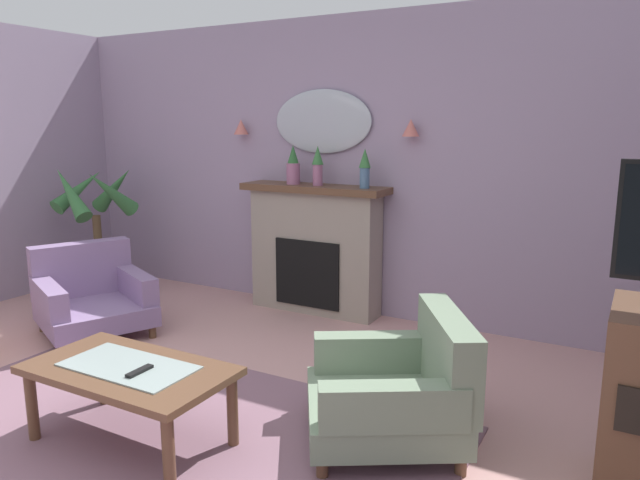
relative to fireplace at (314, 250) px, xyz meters
The scene contains 14 objects.
wall_back 0.83m from the fireplace, 34.97° to the left, with size 7.24×0.10×2.61m, color #9E8CA8.
patterned_rug 2.67m from the fireplace, 83.04° to the right, with size 3.20×2.40×0.01m, color #7F5B6B.
fireplace is the anchor object (origin of this frame).
mantel_vase_centre 0.77m from the fireplace, behind, with size 0.12×0.12×0.35m.
mantel_vase_right 0.78m from the fireplace, 29.53° to the right, with size 0.10×0.10×0.34m.
mantel_vase_left 0.92m from the fireplace, ahead, with size 0.10×0.10×0.33m.
wall_mirror 1.15m from the fireplace, 90.00° to the left, with size 0.96×0.06×0.56m, color #B2BCC6.
wall_sconce_left 1.38m from the fireplace, behind, with size 0.14×0.14×0.14m, color #D17066.
wall_sconce_right 1.38m from the fireplace, ahead, with size 0.14×0.14×0.14m, color #D17066.
coffee_table 2.49m from the fireplace, 83.71° to the right, with size 1.10×0.60×0.45m.
tv_remote 2.54m from the fireplace, 81.12° to the right, with size 0.04×0.16×0.02m, color black.
armchair_by_coffee_table 2.33m from the fireplace, 48.94° to the right, with size 1.12×1.11×0.71m.
armchair_beside_couch 1.93m from the fireplace, 134.45° to the right, with size 1.08×1.07×0.71m.
potted_plant_corner_palm 2.27m from the fireplace, 166.56° to the right, with size 0.69×0.70×1.32m.
Camera 1 is at (2.25, -1.74, 1.70)m, focal length 33.20 mm.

